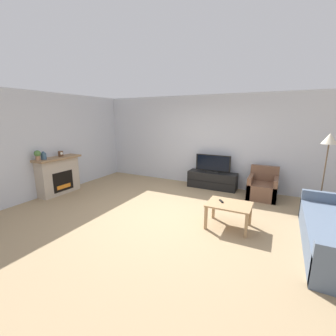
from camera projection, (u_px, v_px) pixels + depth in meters
ground_plane at (169, 214)px, 4.87m from camera, size 24.00×24.00×0.00m
wall_back at (207, 141)px, 6.77m from camera, size 12.00×0.06×2.70m
wall_left at (54, 144)px, 6.13m from camera, size 0.06×12.00×2.70m
fireplace at (58, 175)px, 6.11m from camera, size 0.47×1.22×1.01m
mantel_vase_left at (44, 156)px, 5.66m from camera, size 0.13×0.13×0.21m
mantel_clock at (61, 154)px, 6.08m from camera, size 0.08×0.11×0.15m
potted_plant at (38, 155)px, 5.51m from camera, size 0.16×0.16×0.25m
tv_stand at (212, 180)px, 6.63m from camera, size 1.41×0.45×0.48m
tv at (213, 164)px, 6.53m from camera, size 1.02×0.18×0.51m
armchair at (263, 188)px, 5.82m from camera, size 0.70×0.76×0.80m
coffee_table at (229, 207)px, 4.23m from camera, size 0.80×0.61×0.48m
remote at (221, 201)px, 4.31m from camera, size 0.12×0.15×0.02m
floor_lamp at (329, 146)px, 4.56m from camera, size 0.30×0.30×1.75m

